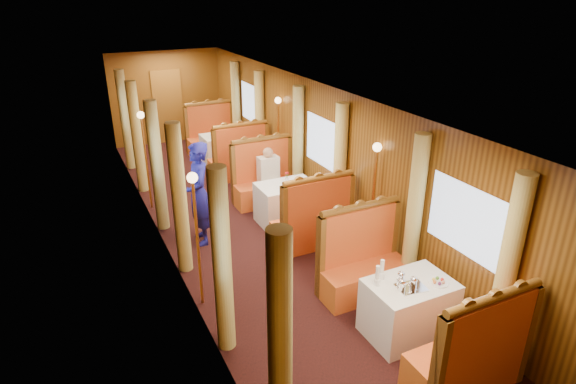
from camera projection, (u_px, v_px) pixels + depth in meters
floor at (249, 229)px, 8.74m from camera, size 3.00×12.00×0.01m
ceiling at (245, 92)px, 7.75m from camera, size 3.00×12.00×0.01m
wall_far at (167, 97)px, 13.20m from camera, size 3.00×0.01×2.50m
wall_left at (159, 179)px, 7.64m from camera, size 0.01×12.00×2.50m
wall_right at (323, 153)px, 8.85m from camera, size 0.01×12.00×2.50m
doorway_far at (168, 107)px, 13.28m from camera, size 0.80×0.04×2.00m
table_near at (408, 308)px, 6.00m from camera, size 1.05×0.72×0.75m
banquette_near_fwd at (470, 357)px, 5.15m from camera, size 1.30×0.55×1.34m
banquette_near_aft at (363, 266)px, 6.82m from camera, size 1.30×0.55×1.34m
table_mid at (287, 203)px, 8.89m from camera, size 1.05×0.72×0.75m
banquette_mid_fwd at (313, 223)px, 8.04m from camera, size 1.30×0.55×1.34m
banquette_mid_aft at (265, 182)px, 9.71m from camera, size 1.30×0.55×1.34m
table_far at (225, 150)px, 11.78m from camera, size 1.05×0.72×0.75m
banquette_far_fwd at (239, 160)px, 10.93m from camera, size 1.30×0.55×1.34m
banquette_far_aft at (212, 137)px, 12.60m from camera, size 1.30×0.55×1.34m
tea_tray at (411, 287)px, 5.76m from camera, size 0.37×0.30×0.01m
teapot_left at (402, 286)px, 5.68m from camera, size 0.16×0.13×0.12m
teapot_right at (413, 284)px, 5.74m from camera, size 0.15×0.12×0.12m
teapot_back at (401, 279)px, 5.84m from camera, size 0.17×0.15×0.12m
fruit_plate at (438, 282)px, 5.84m from camera, size 0.24×0.24×0.05m
cup_inboard at (377, 277)px, 5.78m from camera, size 0.08×0.08×0.26m
cup_outboard at (382, 271)px, 5.90m from camera, size 0.08×0.08×0.26m
rose_vase_mid at (287, 176)px, 8.66m from camera, size 0.06×0.06×0.36m
rose_vase_far at (224, 128)px, 11.56m from camera, size 0.06×0.06×0.36m
window_left_near at (236, 280)px, 4.68m from camera, size 0.01×1.20×0.90m
curtain_left_near_a at (280, 349)px, 4.19m from camera, size 0.22×0.22×2.35m
curtain_left_near_b at (222, 263)px, 5.48m from camera, size 0.22×0.22×2.35m
window_right_near at (465, 220)px, 5.87m from camera, size 0.01×1.20×0.90m
curtain_right_near_a at (507, 272)px, 5.30m from camera, size 0.22×0.22×2.35m
curtain_right_near_b at (414, 216)px, 6.58m from camera, size 0.22×0.22×2.35m
window_left_mid at (159, 167)px, 7.57m from camera, size 0.01×1.20×0.90m
curtain_left_mid_a at (179, 200)px, 7.08m from camera, size 0.22×0.22×2.35m
curtain_left_mid_b at (157, 167)px, 8.37m from camera, size 0.22×0.22×2.35m
window_right_mid at (323, 142)px, 8.76m from camera, size 0.01×1.20×0.90m
curtain_right_mid_a at (340, 171)px, 8.19m from camera, size 0.22×0.22×2.35m
curtain_right_mid_b at (298, 146)px, 9.47m from camera, size 0.22×0.22×2.35m
window_left_far at (124, 117)px, 10.46m from camera, size 0.01×1.20×0.90m
curtain_left_far_a at (137, 138)px, 9.97m from camera, size 0.22×0.22×2.35m
curtain_left_far_b at (125, 120)px, 11.26m from camera, size 0.22×0.22×2.35m
window_right_far at (251, 103)px, 11.65m from camera, size 0.01×1.20×0.90m
curtain_right_far_a at (260, 122)px, 11.08m from camera, size 0.22×0.22×2.35m
curtain_right_far_b at (236, 108)px, 12.36m from camera, size 0.22×0.22×2.35m
sconce_left_fore at (195, 213)px, 6.19m from camera, size 0.14×0.14×1.95m
sconce_right_fore at (375, 178)px, 7.31m from camera, size 0.14×0.14×1.95m
sconce_left_aft at (144, 141)px, 9.08m from camera, size 0.14×0.14×1.95m
sconce_right_aft at (278, 124)px, 10.20m from camera, size 0.14×0.14×1.95m
steward at (199, 194)px, 8.00m from camera, size 0.50×0.70×1.78m
passenger at (269, 171)px, 9.40m from camera, size 0.40×0.44×0.76m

